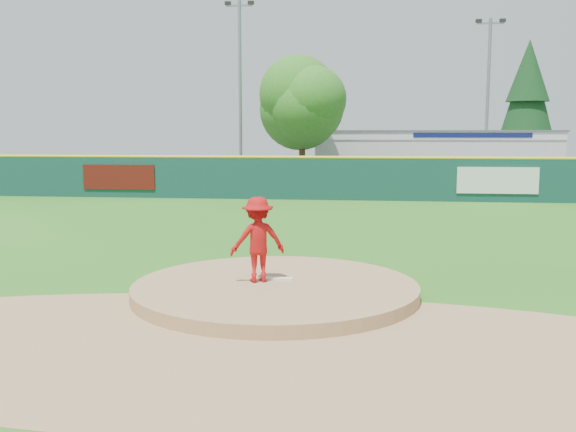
# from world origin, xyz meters

# --- Properties ---
(ground) EXTENTS (120.00, 120.00, 0.00)m
(ground) POSITION_xyz_m (0.00, 0.00, 0.00)
(ground) COLOR #286B19
(ground) RESTS_ON ground
(pitchers_mound) EXTENTS (5.50, 5.50, 0.50)m
(pitchers_mound) POSITION_xyz_m (0.00, 0.00, 0.00)
(pitchers_mound) COLOR #9E774C
(pitchers_mound) RESTS_ON ground
(pitching_rubber) EXTENTS (0.60, 0.15, 0.04)m
(pitching_rubber) POSITION_xyz_m (0.00, 0.30, 0.27)
(pitching_rubber) COLOR white
(pitching_rubber) RESTS_ON pitchers_mound
(infield_dirt_arc) EXTENTS (15.40, 15.40, 0.01)m
(infield_dirt_arc) POSITION_xyz_m (0.00, -3.00, 0.01)
(infield_dirt_arc) COLOR #9E774C
(infield_dirt_arc) RESTS_ON ground
(parking_lot) EXTENTS (44.00, 16.00, 0.02)m
(parking_lot) POSITION_xyz_m (0.00, 27.00, 0.01)
(parking_lot) COLOR #38383A
(parking_lot) RESTS_ON ground
(pitcher) EXTENTS (1.22, 0.98, 1.66)m
(pitcher) POSITION_xyz_m (-0.36, 0.10, 1.08)
(pitcher) COLOR #AD0E0F
(pitcher) RESTS_ON pitchers_mound
(van) EXTENTS (5.18, 3.48, 1.32)m
(van) POSITION_xyz_m (3.18, 25.11, 0.68)
(van) COLOR silver
(van) RESTS_ON parking_lot
(pool_building_grp) EXTENTS (15.20, 8.20, 3.31)m
(pool_building_grp) POSITION_xyz_m (6.00, 31.99, 1.66)
(pool_building_grp) COLOR silver
(pool_building_grp) RESTS_ON ground
(fence_banners) EXTENTS (21.47, 0.04, 1.20)m
(fence_banners) POSITION_xyz_m (-1.32, 17.92, 1.00)
(fence_banners) COLOR #55110C
(fence_banners) RESTS_ON ground
(playground_slide) EXTENTS (1.02, 2.88, 1.59)m
(playground_slide) POSITION_xyz_m (-13.00, 22.92, 0.81)
(playground_slide) COLOR blue
(playground_slide) RESTS_ON ground
(outfield_fence) EXTENTS (40.00, 0.14, 2.07)m
(outfield_fence) POSITION_xyz_m (0.00, 18.00, 1.09)
(outfield_fence) COLOR #123B35
(outfield_fence) RESTS_ON ground
(deciduous_tree) EXTENTS (5.60, 5.60, 7.36)m
(deciduous_tree) POSITION_xyz_m (-2.00, 25.00, 4.55)
(deciduous_tree) COLOR #382314
(deciduous_tree) RESTS_ON ground
(conifer_tree) EXTENTS (4.40, 4.40, 9.50)m
(conifer_tree) POSITION_xyz_m (13.00, 36.00, 5.54)
(conifer_tree) COLOR #382314
(conifer_tree) RESTS_ON ground
(light_pole_left) EXTENTS (1.75, 0.25, 11.00)m
(light_pole_left) POSITION_xyz_m (-6.00, 27.00, 6.05)
(light_pole_left) COLOR gray
(light_pole_left) RESTS_ON ground
(light_pole_right) EXTENTS (1.75, 0.25, 10.00)m
(light_pole_right) POSITION_xyz_m (9.00, 29.00, 5.54)
(light_pole_right) COLOR gray
(light_pole_right) RESTS_ON ground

